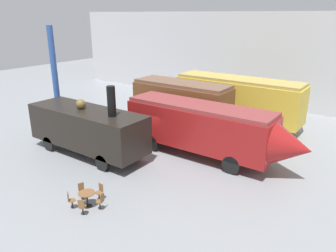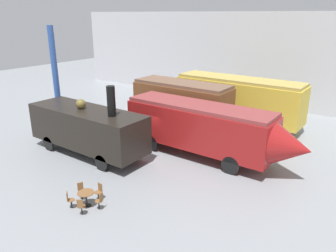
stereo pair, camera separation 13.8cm
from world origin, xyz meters
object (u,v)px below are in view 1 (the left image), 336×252
Objects in this scene: passenger_coach_wooden at (182,103)px; steam_locomotive at (87,127)px; cafe_table_near at (87,196)px; visitor_person at (121,136)px; streamlined_locomotive at (210,128)px; passenger_coach_vintage at (238,98)px; cafe_chair_0 at (70,199)px.

passenger_coach_wooden is 0.89× the size of steam_locomotive.
visitor_person is at bearing 120.08° from cafe_table_near.
passenger_coach_wooden is 5.33m from streamlined_locomotive.
passenger_coach_vintage is 0.88× the size of streamlined_locomotive.
steam_locomotive is at bearing -124.36° from visitor_person.
steam_locomotive reaches higher than visitor_person.
steam_locomotive is at bearing 81.18° from cafe_chair_0.
streamlined_locomotive is (4.23, -3.23, -0.23)m from passenger_coach_wooden.
cafe_table_near is at bearing -92.32° from passenger_coach_vintage.
cafe_table_near is (-0.63, -15.48, -1.74)m from passenger_coach_vintage.
passenger_coach_wooden is 9.48× the size of cafe_table_near.
passenger_coach_vintage is 7.30m from streamlined_locomotive.
passenger_coach_vintage reaches higher than passenger_coach_wooden.
steam_locomotive is 10.65× the size of cafe_table_near.
streamlined_locomotive is 7.85m from steam_locomotive.
steam_locomotive reaches higher than passenger_coach_wooden.
visitor_person is (-5.54, -2.21, -1.07)m from streamlined_locomotive.
visitor_person is at bearing 64.70° from cafe_chair_0.
streamlined_locomotive is at bearing 30.57° from steam_locomotive.
streamlined_locomotive is at bearing -37.33° from passenger_coach_wooden.
cafe_table_near is 0.45× the size of visitor_person.
streamlined_locomotive is 8.68m from cafe_table_near.
cafe_table_near is (4.76, -4.33, -1.27)m from steam_locomotive.
cafe_chair_0 is at bearing -105.67° from streamlined_locomotive.
steam_locomotive is at bearing 137.70° from cafe_table_near.
passenger_coach_wooden is 5.74m from visitor_person.
steam_locomotive is at bearing -149.43° from streamlined_locomotive.
cafe_chair_0 is (-0.50, -0.59, -0.06)m from cafe_table_near.
passenger_coach_vintage is 4.87m from passenger_coach_wooden.
streamlined_locomotive is (1.37, -7.17, -0.27)m from passenger_coach_vintage.
steam_locomotive is (-2.52, -7.22, -0.42)m from passenger_coach_wooden.
passenger_coach_vintage is at bearing 87.68° from cafe_table_near.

